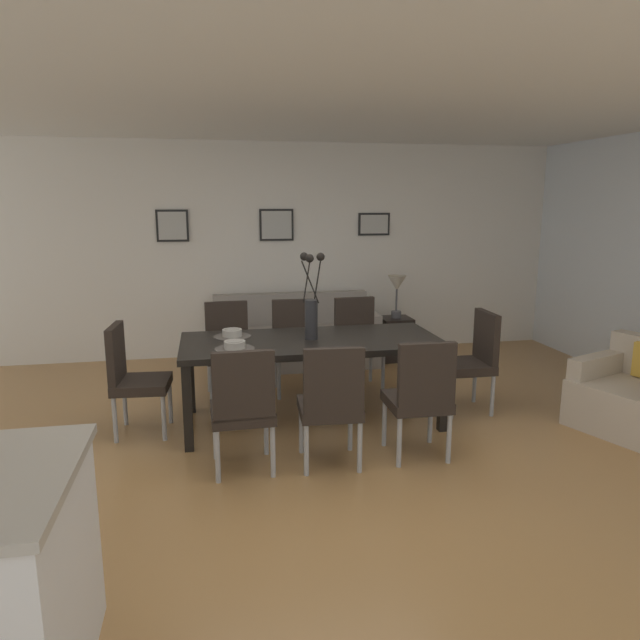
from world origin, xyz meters
name	(u,v)px	position (x,y,z in m)	size (l,w,h in m)	color
ground_plane	(327,461)	(0.00, 0.00, 0.00)	(9.00, 9.00, 0.00)	#A87A47
back_wall_panel	(274,250)	(0.00, 3.25, 1.30)	(9.00, 0.10, 2.60)	silver
ceiling_panel	(317,96)	(0.00, 0.40, 2.64)	(9.00, 7.20, 0.08)	white
dining_table	(311,347)	(0.03, 0.81, 0.67)	(2.20, 0.98, 0.74)	black
dining_chair_near_left	(243,404)	(-0.62, -0.07, 0.51)	(0.45, 0.45, 0.92)	black
dining_chair_near_right	(228,344)	(-0.65, 1.69, 0.51)	(0.46, 0.46, 0.92)	black
dining_chair_far_left	(331,400)	(0.01, -0.10, 0.51)	(0.47, 0.47, 0.92)	black
dining_chair_far_right	(294,341)	(0.01, 1.69, 0.51)	(0.45, 0.45, 0.92)	black
dining_chair_mid_left	(421,393)	(0.68, -0.09, 0.51)	(0.45, 0.45, 0.92)	black
dining_chair_mid_right	(357,338)	(0.67, 1.69, 0.51)	(0.46, 0.46, 0.92)	black
dining_chair_head_west	(132,374)	(-1.47, 0.83, 0.51)	(0.47, 0.47, 0.92)	black
dining_chair_head_east	(474,356)	(1.53, 0.80, 0.51)	(0.45, 0.45, 0.92)	black
centerpiece_vase	(311,307)	(0.03, 0.81, 1.02)	(0.21, 0.23, 0.73)	#232326
placemat_near_left	(235,349)	(-0.63, 0.59, 0.74)	(0.32, 0.32, 0.01)	#4C4742
bowl_near_left	(235,344)	(-0.63, 0.59, 0.78)	(0.17, 0.17, 0.07)	#B2ADA3
placemat_near_right	(232,336)	(-0.63, 1.03, 0.74)	(0.32, 0.32, 0.01)	#4C4742
bowl_near_right	(232,332)	(-0.63, 1.03, 0.78)	(0.17, 0.17, 0.07)	#B2ADA3
sofa	(295,340)	(0.17, 2.70, 0.28)	(1.88, 0.84, 0.80)	gray
side_table	(395,339)	(1.39, 2.60, 0.26)	(0.36, 0.36, 0.52)	black
table_lamp	(397,287)	(1.39, 2.60, 0.89)	(0.22, 0.22, 0.51)	#4C4C51
armchair	(637,396)	(2.69, 0.11, 0.29)	(1.03, 1.03, 0.75)	#B7A893
framed_picture_left	(172,226)	(-1.21, 3.18, 1.61)	(0.37, 0.03, 0.37)	black
framed_picture_center	(277,225)	(0.03, 3.18, 1.61)	(0.42, 0.03, 0.38)	black
framed_picture_right	(374,224)	(1.26, 3.18, 1.61)	(0.40, 0.03, 0.28)	black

